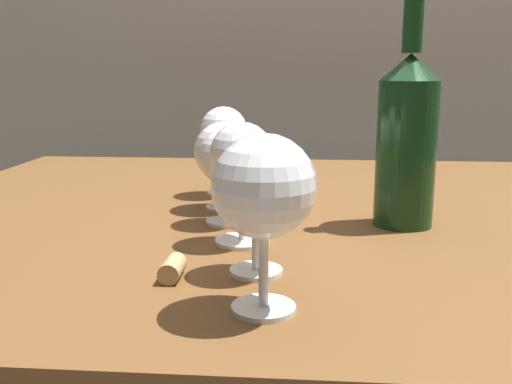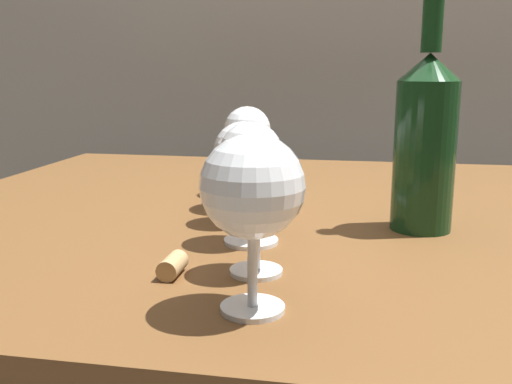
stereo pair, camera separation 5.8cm
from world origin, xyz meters
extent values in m
cube|color=brown|center=(0.00, 0.00, 0.69)|extent=(1.36, 0.99, 0.03)
cylinder|color=brown|center=(-0.62, 0.43, 0.34)|extent=(0.06, 0.06, 0.68)
cylinder|color=white|center=(-0.08, -0.38, 0.71)|extent=(0.06, 0.06, 0.00)
cylinder|color=white|center=(-0.08, -0.38, 0.75)|extent=(0.01, 0.01, 0.08)
sphere|color=white|center=(-0.08, -0.38, 0.82)|extent=(0.09, 0.09, 0.09)
ellipsoid|color=#470A16|center=(-0.08, -0.38, 0.82)|extent=(0.08, 0.08, 0.04)
cylinder|color=white|center=(-0.10, -0.29, 0.71)|extent=(0.06, 0.06, 0.00)
cylinder|color=white|center=(-0.10, -0.29, 0.74)|extent=(0.01, 0.01, 0.06)
sphere|color=white|center=(-0.10, -0.29, 0.80)|extent=(0.07, 0.07, 0.07)
ellipsoid|color=maroon|center=(-0.10, -0.29, 0.80)|extent=(0.06, 0.06, 0.03)
cylinder|color=white|center=(-0.12, -0.18, 0.71)|extent=(0.07, 0.07, 0.00)
cylinder|color=white|center=(-0.12, -0.18, 0.75)|extent=(0.01, 0.01, 0.08)
sphere|color=white|center=(-0.12, -0.18, 0.82)|extent=(0.08, 0.08, 0.08)
ellipsoid|color=beige|center=(-0.12, -0.18, 0.81)|extent=(0.07, 0.07, 0.03)
cylinder|color=white|center=(-0.15, -0.09, 0.71)|extent=(0.06, 0.06, 0.00)
cylinder|color=white|center=(-0.15, -0.09, 0.74)|extent=(0.01, 0.01, 0.06)
sphere|color=white|center=(-0.15, -0.09, 0.80)|extent=(0.08, 0.08, 0.08)
ellipsoid|color=maroon|center=(-0.15, -0.09, 0.80)|extent=(0.07, 0.07, 0.03)
cylinder|color=white|center=(-0.17, -0.01, 0.71)|extent=(0.06, 0.06, 0.00)
cylinder|color=white|center=(-0.17, -0.01, 0.74)|extent=(0.01, 0.01, 0.06)
sphere|color=white|center=(-0.17, -0.01, 0.79)|extent=(0.09, 0.09, 0.09)
ellipsoid|color=#EACC66|center=(-0.17, -0.01, 0.80)|extent=(0.08, 0.08, 0.05)
cylinder|color=white|center=(-0.18, 0.09, 0.71)|extent=(0.06, 0.06, 0.00)
cylinder|color=white|center=(-0.18, 0.09, 0.75)|extent=(0.01, 0.01, 0.08)
sphere|color=white|center=(-0.18, 0.09, 0.82)|extent=(0.08, 0.08, 0.08)
ellipsoid|color=#380711|center=(-0.18, 0.09, 0.81)|extent=(0.07, 0.07, 0.03)
cylinder|color=#143819|center=(0.09, -0.08, 0.80)|extent=(0.08, 0.08, 0.20)
cone|color=#143819|center=(0.09, -0.08, 0.92)|extent=(0.08, 0.08, 0.03)
cylinder|color=#143819|center=(0.09, -0.08, 0.97)|extent=(0.03, 0.03, 0.07)
cylinder|color=tan|center=(-0.18, -0.31, 0.72)|extent=(0.02, 0.04, 0.02)
camera|label=1|loc=(-0.05, -0.86, 0.92)|focal=40.22mm
camera|label=2|loc=(0.01, -0.85, 0.92)|focal=40.22mm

